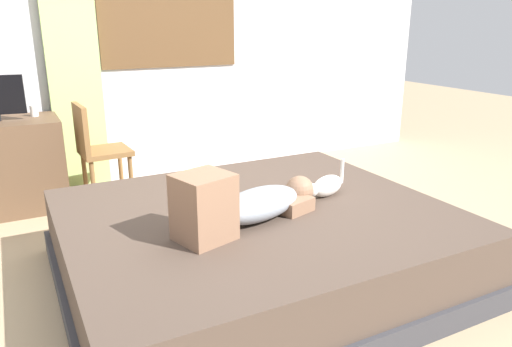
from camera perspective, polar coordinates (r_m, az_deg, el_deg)
The scene contains 9 objects.
ground_plane at distance 3.09m, azimuth 0.08°, elevation -11.22°, with size 16.00×16.00×0.00m, color tan.
back_wall_with_window at distance 4.79m, azimuth -12.77°, elevation 16.77°, with size 6.40×0.14×2.90m.
bed at distance 2.92m, azimuth 0.07°, elevation -8.27°, with size 2.21×1.92×0.43m.
person_lying at distance 2.60m, azimuth -1.20°, elevation -3.56°, with size 0.93×0.49×0.34m.
cat at distance 3.05m, azimuth 8.15°, elevation -1.47°, with size 0.35×0.18×0.21m.
desk at distance 4.37m, azimuth -27.54°, elevation 0.71°, with size 0.90×0.56×0.74m.
cup at distance 4.37m, azimuth -24.60°, elevation 6.70°, with size 0.06×0.06×0.09m, color white.
chair_by_desk at distance 4.14m, azimuth -18.27°, elevation 2.97°, with size 0.40×0.40×0.86m.
curtain_left at distance 4.55m, azimuth -20.81°, elevation 13.31°, with size 0.44×0.06×2.48m, color #ADCC75.
Camera 1 is at (-1.25, -2.40, 1.48)m, focal length 34.08 mm.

